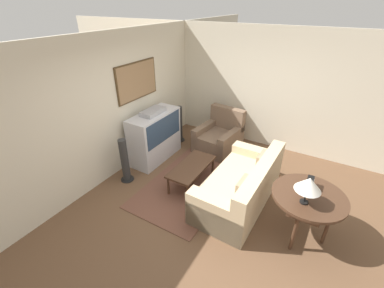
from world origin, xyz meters
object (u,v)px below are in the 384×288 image
(tv, at_px, (155,136))
(table_lamp, at_px, (309,184))
(mantel_clock, at_px, (310,183))
(armchair, at_px, (219,138))
(couch, at_px, (241,187))
(speaker_tower_right, at_px, (179,125))
(coffee_table, at_px, (192,168))
(console_table, at_px, (309,199))
(speaker_tower_left, at_px, (125,162))

(tv, relative_size, table_lamp, 3.03)
(mantel_clock, bearing_deg, armchair, 54.51)
(tv, distance_m, couch, 2.21)
(armchair, bearing_deg, speaker_tower_right, -167.95)
(table_lamp, distance_m, mantel_clock, 0.43)
(armchair, xyz_separation_m, coffee_table, (-1.47, -0.13, 0.08))
(coffee_table, distance_m, table_lamp, 2.15)
(console_table, relative_size, speaker_tower_right, 1.13)
(armchair, bearing_deg, mantel_clock, -29.05)
(couch, relative_size, mantel_clock, 11.60)
(coffee_table, bearing_deg, speaker_tower_left, 114.92)
(mantel_clock, bearing_deg, tv, 81.81)
(armchair, relative_size, coffee_table, 0.98)
(table_lamp, height_order, speaker_tower_left, table_lamp)
(coffee_table, height_order, speaker_tower_left, speaker_tower_left)
(armchair, distance_m, speaker_tower_right, 1.06)
(tv, height_order, armchair, tv)
(mantel_clock, bearing_deg, coffee_table, 88.76)
(table_lamp, height_order, mantel_clock, table_lamp)
(tv, height_order, console_table, tv)
(tv, distance_m, mantel_clock, 3.22)
(console_table, distance_m, mantel_clock, 0.23)
(table_lamp, bearing_deg, armchair, 48.41)
(mantel_clock, bearing_deg, speaker_tower_right, 65.97)
(couch, bearing_deg, table_lamp, 68.76)
(speaker_tower_left, xyz_separation_m, speaker_tower_right, (1.91, 0.00, 0.00))
(coffee_table, height_order, speaker_tower_right, speaker_tower_right)
(speaker_tower_left, relative_size, speaker_tower_right, 1.00)
(coffee_table, xyz_separation_m, speaker_tower_left, (-0.54, 1.17, 0.05))
(couch, distance_m, speaker_tower_left, 2.23)
(table_lamp, distance_m, speaker_tower_left, 3.23)
(couch, height_order, mantel_clock, mantel_clock)
(tv, relative_size, coffee_table, 1.14)
(mantel_clock, relative_size, speaker_tower_left, 0.19)
(tv, height_order, mantel_clock, tv)
(couch, bearing_deg, speaker_tower_left, -74.15)
(coffee_table, xyz_separation_m, console_table, (-0.21, -2.04, 0.31))
(armchair, bearing_deg, coffee_table, -78.59)
(tv, bearing_deg, coffee_table, -109.39)
(coffee_table, bearing_deg, tv, 70.61)
(couch, xyz_separation_m, speaker_tower_right, (1.36, 2.16, 0.11))
(tv, relative_size, armchair, 1.16)
(couch, bearing_deg, console_table, 79.55)
(console_table, bearing_deg, speaker_tower_left, 95.87)
(console_table, height_order, mantel_clock, mantel_clock)
(tv, bearing_deg, mantel_clock, -98.19)
(tv, relative_size, mantel_clock, 7.34)
(console_table, bearing_deg, couch, 78.10)
(tv, height_order, coffee_table, tv)
(armchair, height_order, console_table, armchair)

